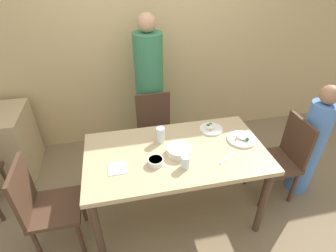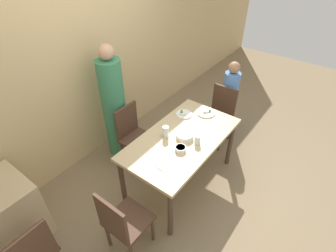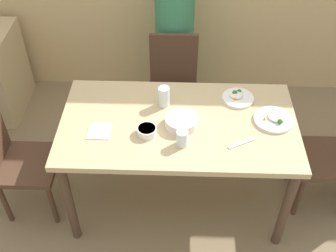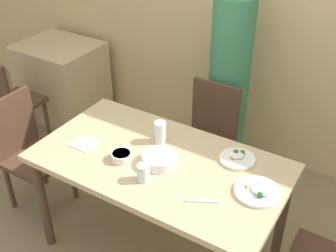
{
  "view_description": "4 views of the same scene",
  "coord_description": "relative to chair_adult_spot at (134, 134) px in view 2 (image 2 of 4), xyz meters",
  "views": [
    {
      "loc": [
        -0.42,
        -1.63,
        2.15
      ],
      "look_at": [
        -0.06,
        0.03,
        1.02
      ],
      "focal_mm": 28.0,
      "sensor_mm": 36.0,
      "label": 1
    },
    {
      "loc": [
        -1.96,
        -1.28,
        2.76
      ],
      "look_at": [
        -0.15,
        0.09,
        0.99
      ],
      "focal_mm": 28.0,
      "sensor_mm": 36.0,
      "label": 2
    },
    {
      "loc": [
        -0.0,
        -1.94,
        2.56
      ],
      "look_at": [
        -0.07,
        -0.06,
        0.79
      ],
      "focal_mm": 45.0,
      "sensor_mm": 36.0,
      "label": 3
    },
    {
      "loc": [
        1.07,
        -1.64,
        2.29
      ],
      "look_at": [
        -0.0,
        0.1,
        0.95
      ],
      "focal_mm": 45.0,
      "sensor_mm": 36.0,
      "label": 4
    }
  ],
  "objects": [
    {
      "name": "glass_water_short",
      "position": [
        -0.05,
        -0.58,
        0.37
      ],
      "size": [
        0.07,
        0.07,
        0.14
      ],
      "color": "silver",
      "rests_on": "dining_table"
    },
    {
      "name": "wall_back",
      "position": [
        0.05,
        0.68,
        0.88
      ],
      "size": [
        10.0,
        0.06,
        2.7
      ],
      "color": "tan",
      "rests_on": "ground_plane"
    },
    {
      "name": "plate_rice_adult",
      "position": [
        0.44,
        -0.51,
        0.31
      ],
      "size": [
        0.21,
        0.21,
        0.05
      ],
      "color": "white",
      "rests_on": "dining_table"
    },
    {
      "name": "dining_table",
      "position": [
        0.05,
        -0.75,
        0.21
      ],
      "size": [
        1.49,
        0.81,
        0.77
      ],
      "color": "tan",
      "rests_on": "ground_plane"
    },
    {
      "name": "chair_adult_spot",
      "position": [
        0.0,
        0.0,
        0.0
      ],
      "size": [
        0.4,
        0.4,
        0.88
      ],
      "color": "#4C3323",
      "rests_on": "ground_plane"
    },
    {
      "name": "chair_child_spot",
      "position": [
        1.14,
        -0.7,
        0.0
      ],
      "size": [
        0.4,
        0.4,
        0.88
      ],
      "rotation": [
        0.0,
        0.0,
        -1.57
      ],
      "color": "#4C3323",
      "rests_on": "ground_plane"
    },
    {
      "name": "ground_plane",
      "position": [
        0.05,
        -0.75,
        -0.47
      ],
      "size": [
        10.0,
        10.0,
        0.0
      ],
      "primitive_type": "plane",
      "color": "#847051"
    },
    {
      "name": "fork_steel",
      "position": [
        0.43,
        -0.93,
        0.3
      ],
      "size": [
        0.17,
        0.1,
        0.01
      ],
      "color": "silver",
      "rests_on": "dining_table"
    },
    {
      "name": "plate_rice_child",
      "position": [
        0.65,
        -0.72,
        0.31
      ],
      "size": [
        0.25,
        0.25,
        0.05
      ],
      "color": "white",
      "rests_on": "dining_table"
    },
    {
      "name": "chair_empty_left",
      "position": [
        -1.03,
        -0.82,
        0.0
      ],
      "size": [
        0.4,
        0.4,
        0.88
      ],
      "rotation": [
        0.0,
        0.0,
        1.57
      ],
      "color": "#4C3323",
      "rests_on": "ground_plane"
    },
    {
      "name": "bowl_rice_small",
      "position": [
        -0.14,
        -0.86,
        0.33
      ],
      "size": [
        0.12,
        0.12,
        0.05
      ],
      "color": "white",
      "rests_on": "dining_table"
    },
    {
      "name": "person_adult",
      "position": [
        0.0,
        0.33,
        0.3
      ],
      "size": [
        0.31,
        0.31,
        1.66
      ],
      "color": "#387F56",
      "rests_on": "ground_plane"
    },
    {
      "name": "bowl_curry",
      "position": [
        0.07,
        -0.78,
        0.33
      ],
      "size": [
        0.2,
        0.2,
        0.06
      ],
      "color": "silver",
      "rests_on": "dining_table"
    },
    {
      "name": "napkin_folded",
      "position": [
        -0.43,
        -0.85,
        0.3
      ],
      "size": [
        0.14,
        0.14,
        0.01
      ],
      "color": "white",
      "rests_on": "dining_table"
    },
    {
      "name": "glass_water_tall",
      "position": [
        0.07,
        -0.95,
        0.35
      ],
      "size": [
        0.07,
        0.07,
        0.1
      ],
      "color": "silver",
      "rests_on": "dining_table"
    },
    {
      "name": "person_child",
      "position": [
        1.42,
        -0.7,
        0.09
      ],
      "size": [
        0.23,
        0.23,
        1.21
      ],
      "color": "#5184D1",
      "rests_on": "ground_plane"
    }
  ]
}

